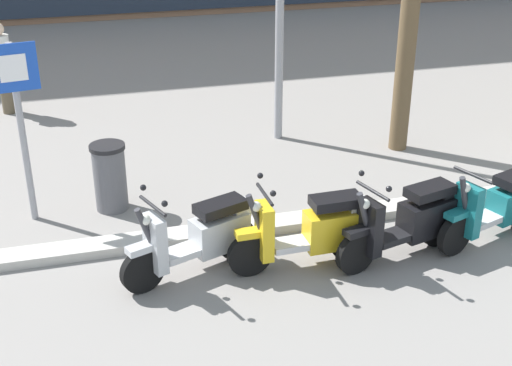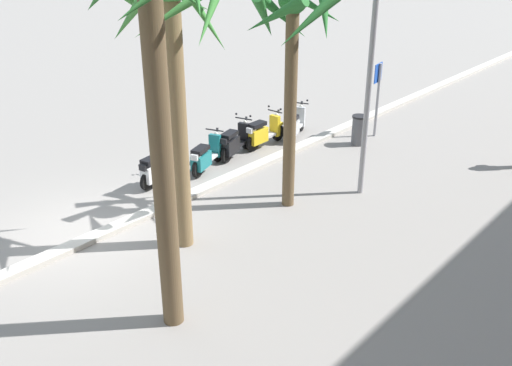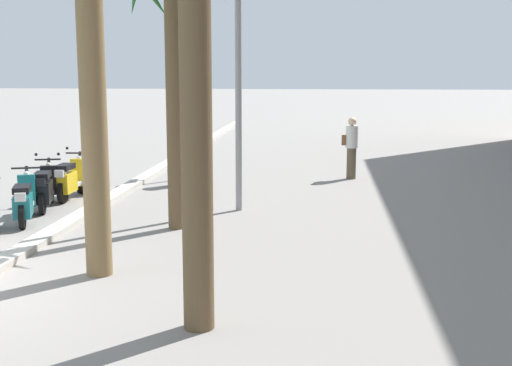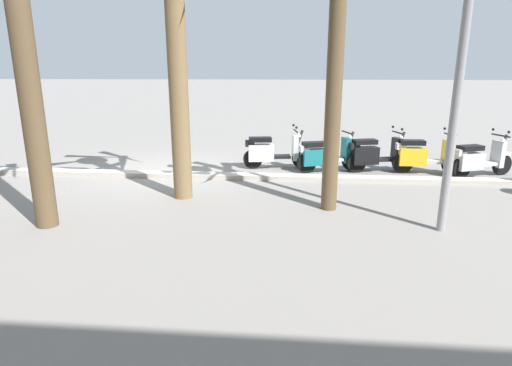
{
  "view_description": "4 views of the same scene",
  "coord_description": "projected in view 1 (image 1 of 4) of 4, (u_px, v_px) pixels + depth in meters",
  "views": [
    {
      "loc": [
        -9.32,
        -7.15,
        4.45
      ],
      "look_at": [
        -7.36,
        0.04,
        0.93
      ],
      "focal_mm": 48.93,
      "sensor_mm": 36.0,
      "label": 1
    },
    {
      "loc": [
        5.86,
        10.53,
        6.42
      ],
      "look_at": [
        -3.09,
        2.57,
        0.93
      ],
      "focal_mm": 39.96,
      "sensor_mm": 36.0,
      "label": 2
    },
    {
      "loc": [
        8.13,
        5.43,
        2.99
      ],
      "look_at": [
        -3.8,
        4.23,
        0.97
      ],
      "focal_mm": 47.17,
      "sensor_mm": 36.0,
      "label": 3
    },
    {
      "loc": [
        -3.48,
        10.49,
        2.62
      ],
      "look_at": [
        -2.94,
        4.47,
        0.98
      ],
      "focal_mm": 29.44,
      "sensor_mm": 36.0,
      "label": 4
    }
  ],
  "objects": [
    {
      "name": "scooter_silver_lead_nearest",
      "position": [
        200.0,
        237.0,
        8.06
      ],
      "size": [
        1.69,
        0.84,
        1.17
      ],
      "color": "black",
      "rests_on": "ground"
    },
    {
      "name": "scooter_yellow_mid_rear",
      "position": [
        312.0,
        231.0,
        8.16
      ],
      "size": [
        1.77,
        0.56,
        1.17
      ],
      "color": "black",
      "rests_on": "ground"
    },
    {
      "name": "scooter_black_far_back",
      "position": [
        409.0,
        222.0,
        8.36
      ],
      "size": [
        1.76,
        0.75,
        1.17
      ],
      "color": "black",
      "rests_on": "ground"
    },
    {
      "name": "scooter_teal_mid_centre",
      "position": [
        498.0,
        206.0,
        8.79
      ],
      "size": [
        1.73,
        0.82,
        1.04
      ],
      "color": "black",
      "rests_on": "ground"
    },
    {
      "name": "crossing_sign",
      "position": [
        19.0,
        113.0,
        8.76
      ],
      "size": [
        0.6,
        0.16,
        2.4
      ],
      "color": "#939399",
      "rests_on": "ground"
    },
    {
      "name": "pedestrian_window_shopping",
      "position": [
        3.0,
        66.0,
        12.88
      ],
      "size": [
        0.34,
        0.45,
        1.71
      ],
      "color": "brown",
      "rests_on": "ground"
    },
    {
      "name": "litter_bin",
      "position": [
        110.0,
        176.0,
        9.48
      ],
      "size": [
        0.48,
        0.48,
        0.95
      ],
      "color": "#56565B",
      "rests_on": "ground"
    }
  ]
}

